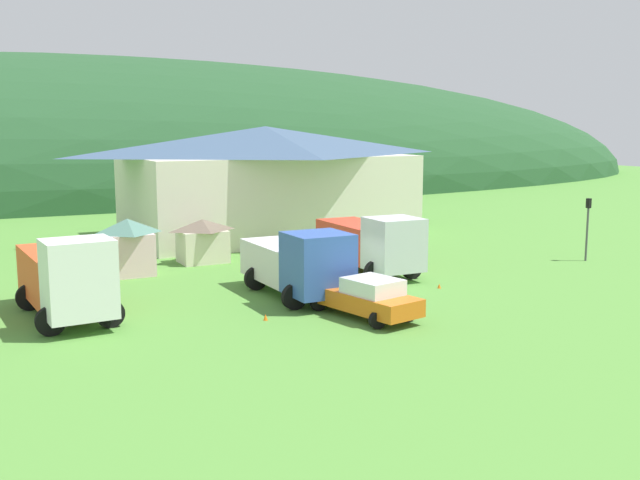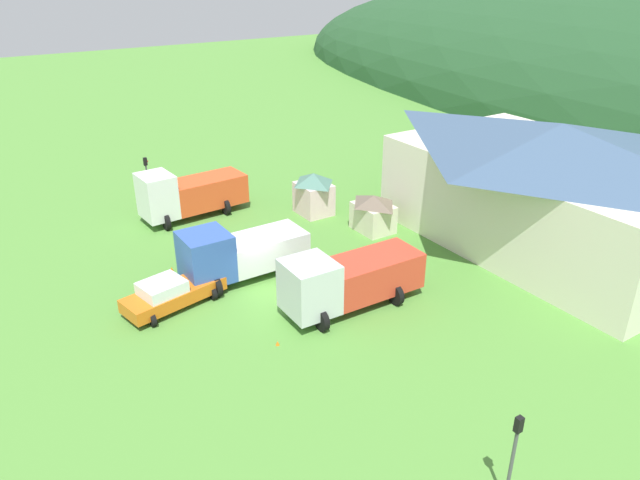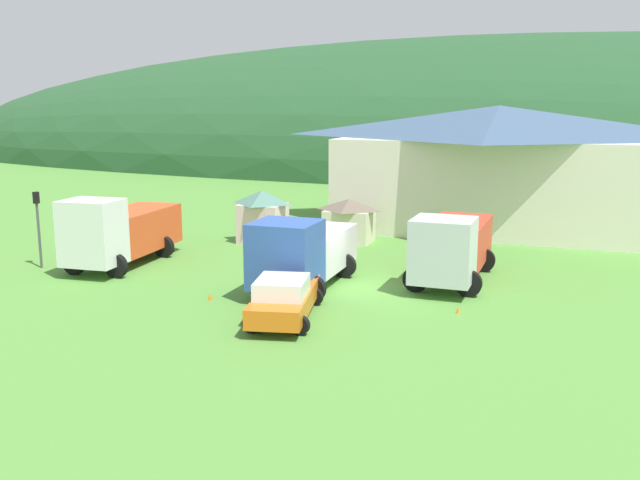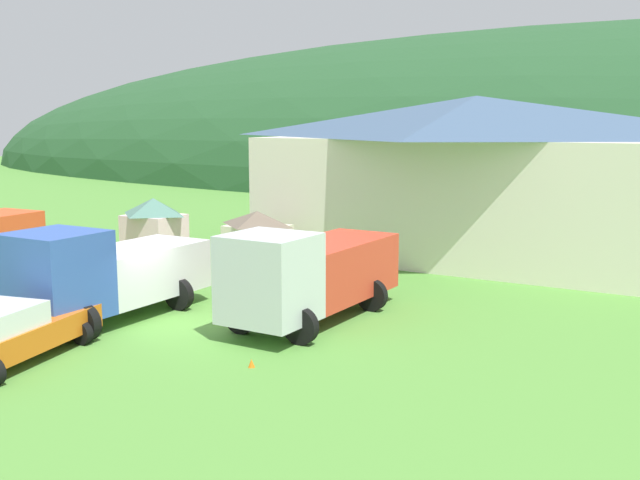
% 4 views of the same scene
% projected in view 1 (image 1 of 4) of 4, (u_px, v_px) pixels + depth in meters
% --- Properties ---
extents(ground_plane, '(200.00, 200.00, 0.00)m').
position_uv_depth(ground_plane, '(339.00, 289.00, 34.86)').
color(ground_plane, '#518C38').
extents(forested_hill_backdrop, '(175.69, 60.00, 32.21)m').
position_uv_depth(forested_hill_backdrop, '(91.00, 187.00, 92.37)').
color(forested_hill_backdrop, '#234C28').
rests_on(forested_hill_backdrop, ground).
extents(depot_building, '(19.93, 12.56, 7.62)m').
position_uv_depth(depot_building, '(266.00, 180.00, 51.22)').
color(depot_building, silver).
rests_on(depot_building, ground).
extents(play_shed_cream, '(2.79, 2.18, 2.46)m').
position_uv_depth(play_shed_cream, '(203.00, 240.00, 41.37)').
color(play_shed_cream, beige).
rests_on(play_shed_cream, ground).
extents(play_shed_pink, '(2.59, 2.23, 2.96)m').
position_uv_depth(play_shed_pink, '(128.00, 246.00, 37.76)').
color(play_shed_pink, beige).
rests_on(play_shed_pink, ground).
extents(heavy_rig_white, '(3.58, 7.41, 3.51)m').
position_uv_depth(heavy_rig_white, '(66.00, 276.00, 29.20)').
color(heavy_rig_white, white).
rests_on(heavy_rig_white, ground).
extents(box_truck_blue, '(3.35, 7.07, 3.19)m').
position_uv_depth(box_truck_blue, '(299.00, 262.00, 32.75)').
color(box_truck_blue, '#3356AD').
rests_on(box_truck_blue, ground).
extents(tow_truck_silver, '(3.34, 7.53, 3.17)m').
position_uv_depth(tow_truck_silver, '(372.00, 242.00, 38.28)').
color(tow_truck_silver, silver).
rests_on(tow_truck_silver, ground).
extents(service_pickup_orange, '(3.05, 5.54, 1.66)m').
position_uv_depth(service_pickup_orange, '(364.00, 297.00, 29.62)').
color(service_pickup_orange, orange).
rests_on(service_pickup_orange, ground).
extents(traffic_light_east, '(0.20, 0.32, 3.59)m').
position_uv_depth(traffic_light_east, '(588.00, 222.00, 41.69)').
color(traffic_light_east, '#4C4C51').
rests_on(traffic_light_east, ground).
extents(traffic_cone_near_pickup, '(0.36, 0.36, 0.45)m').
position_uv_depth(traffic_cone_near_pickup, '(439.00, 288.00, 34.94)').
color(traffic_cone_near_pickup, orange).
rests_on(traffic_cone_near_pickup, ground).
extents(traffic_cone_mid_row, '(0.36, 0.36, 0.52)m').
position_uv_depth(traffic_cone_mid_row, '(266.00, 320.00, 29.20)').
color(traffic_cone_mid_row, orange).
rests_on(traffic_cone_mid_row, ground).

